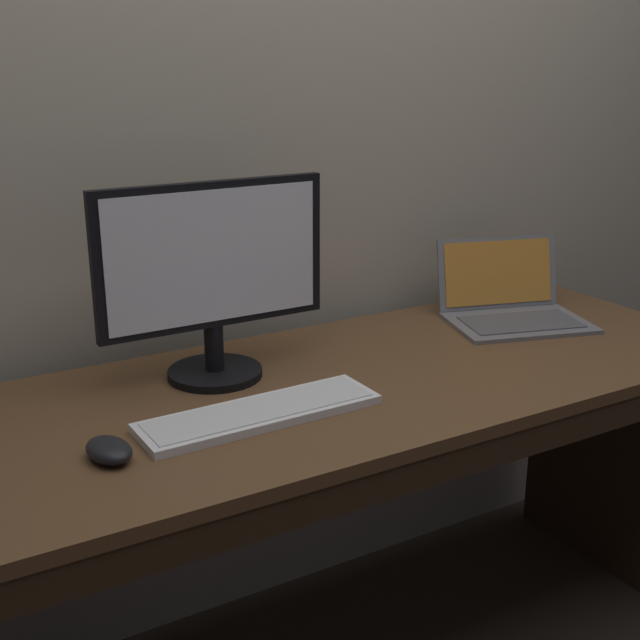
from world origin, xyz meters
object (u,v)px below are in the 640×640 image
wired_keyboard (260,413)px  computer_mouse (109,450)px  external_monitor (213,278)px  laptop_space_gray (510,301)px

wired_keyboard → computer_mouse: 0.30m
wired_keyboard → computer_mouse: computer_mouse is taller
external_monitor → computer_mouse: bearing=-140.8°
external_monitor → wired_keyboard: external_monitor is taller
laptop_space_gray → wired_keyboard: (-0.84, -0.23, -0.04)m
laptop_space_gray → external_monitor: size_ratio=0.82×
external_monitor → wired_keyboard: (-0.01, -0.23, -0.21)m
laptop_space_gray → computer_mouse: 1.16m
wired_keyboard → laptop_space_gray: bearing=15.2°
laptop_space_gray → external_monitor: bearing=179.9°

